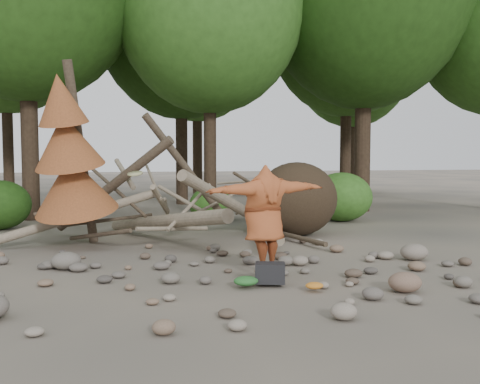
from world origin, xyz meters
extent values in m
plane|color=#514C44|center=(0.00, 0.00, 0.00)|extent=(120.00, 120.00, 0.00)
ellipsoid|color=#332619|center=(2.60, 4.30, 0.99)|extent=(2.20, 1.87, 1.98)
cylinder|color=gray|center=(-1.00, 3.70, 0.55)|extent=(2.61, 5.11, 1.08)
cylinder|color=gray|center=(0.80, 4.20, 0.90)|extent=(3.18, 3.71, 1.90)
cylinder|color=brown|center=(-2.20, 4.60, 1.40)|extent=(3.08, 1.91, 2.49)
cylinder|color=gray|center=(1.60, 3.50, 0.35)|extent=(1.13, 4.98, 0.43)
cylinder|color=brown|center=(-0.30, 4.80, 1.80)|extent=(2.39, 1.03, 2.89)
cylinder|color=gray|center=(-3.00, 4.00, 0.70)|extent=(3.71, 0.86, 1.20)
cylinder|color=#4C3F30|center=(-2.50, 3.50, 0.30)|extent=(1.52, 1.70, 0.49)
cylinder|color=gray|center=(0.20, 4.40, 0.80)|extent=(1.57, 0.85, 0.69)
cylinder|color=#4C3F30|center=(1.80, 4.90, 1.20)|extent=(1.92, 1.25, 1.10)
cylinder|color=gray|center=(-1.20, 4.20, 1.50)|extent=(0.37, 1.42, 0.85)
cylinder|color=#4C3F30|center=(2.20, 3.20, 0.15)|extent=(0.79, 2.54, 0.12)
cylinder|color=gray|center=(-0.80, 3.10, 0.45)|extent=(1.78, 1.11, 0.29)
cylinder|color=#4C3F30|center=(-2.90, 3.80, 2.20)|extent=(0.67, 1.13, 4.35)
cone|color=brown|center=(-3.06, 3.49, 1.50)|extent=(2.06, 2.13, 1.86)
cone|color=brown|center=(-3.16, 3.28, 2.50)|extent=(1.71, 1.78, 1.65)
cone|color=brown|center=(-3.26, 3.09, 3.40)|extent=(1.23, 1.30, 1.41)
cylinder|color=#38281C|center=(-5.00, 9.50, 4.48)|extent=(0.56, 0.56, 8.96)
cylinder|color=#38281C|center=(1.00, 9.20, 3.57)|extent=(0.44, 0.44, 7.14)
ellipsoid|color=#376D22|center=(1.00, 9.20, 7.34)|extent=(6.53, 6.53, 7.51)
cylinder|color=#38281C|center=(7.00, 9.80, 4.72)|extent=(0.60, 0.60, 9.45)
cylinder|color=#38281C|center=(-6.50, 13.50, 3.78)|extent=(0.42, 0.42, 7.56)
ellipsoid|color=#376D22|center=(-6.50, 13.50, 7.78)|extent=(6.91, 6.91, 7.95)
cylinder|color=#38281C|center=(0.50, 14.20, 4.27)|extent=(0.52, 0.52, 8.54)
ellipsoid|color=#224913|center=(0.50, 14.20, 8.78)|extent=(7.81, 7.81, 10.15)
cylinder|color=#38281C|center=(8.00, 13.80, 4.06)|extent=(0.50, 0.50, 8.12)
ellipsoid|color=#2D5C1A|center=(8.00, 13.80, 8.35)|extent=(7.42, 7.42, 8.91)
cylinder|color=#38281C|center=(2.00, 20.50, 4.38)|extent=(0.54, 0.54, 8.75)
ellipsoid|color=#376D22|center=(2.00, 20.50, 9.00)|extent=(8.00, 8.00, 10.00)
cylinder|color=#38281C|center=(11.00, 20.00, 3.92)|extent=(0.46, 0.46, 7.84)
ellipsoid|color=#2D5C1A|center=(11.00, 20.00, 8.06)|extent=(7.17, 7.17, 8.60)
ellipsoid|color=#2D5C1A|center=(0.80, 7.80, 0.56)|extent=(1.40, 1.40, 1.12)
ellipsoid|color=#376D22|center=(5.00, 7.00, 0.80)|extent=(2.00, 2.00, 1.60)
imported|color=#A04A24|center=(0.53, -0.23, 1.04)|extent=(2.44, 1.29, 1.92)
cylinder|color=#999761|center=(-1.70, -0.46, 1.87)|extent=(0.28, 0.27, 0.11)
cube|color=black|center=(0.46, -0.91, 0.16)|extent=(0.56, 0.44, 0.33)
ellipsoid|color=#276328|center=(0.04, -0.99, 0.08)|extent=(0.40, 0.34, 0.15)
ellipsoid|color=#C17121|center=(1.05, -1.42, 0.05)|extent=(0.29, 0.24, 0.11)
ellipsoid|color=#7A5E4C|center=(2.45, -1.73, 0.16)|extent=(0.53, 0.48, 0.32)
ellipsoid|color=gray|center=(3.94, 0.58, 0.17)|extent=(0.57, 0.51, 0.34)
ellipsoid|color=#6A6259|center=(-2.99, 1.11, 0.17)|extent=(0.56, 0.50, 0.33)
camera|label=1|loc=(-1.81, -9.34, 2.17)|focal=40.00mm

